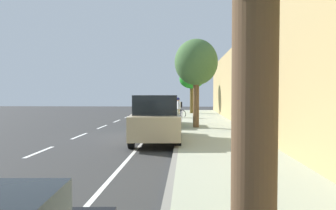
# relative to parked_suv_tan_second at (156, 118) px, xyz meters

# --- Properties ---
(ground) EXTENTS (70.44, 70.44, 0.00)m
(ground) POSITION_rel_parked_suv_tan_second_xyz_m (-0.68, 1.70, -1.03)
(ground) COLOR #2F2F2F
(sidewalk) EXTENTS (3.42, 44.02, 0.14)m
(sidewalk) POSITION_rel_parked_suv_tan_second_xyz_m (2.72, 1.70, -0.95)
(sidewalk) COLOR #9EA38E
(sidewalk) RESTS_ON ground
(curb_edge) EXTENTS (0.16, 44.02, 0.14)m
(curb_edge) POSITION_rel_parked_suv_tan_second_xyz_m (0.93, 1.70, -0.95)
(curb_edge) COLOR gray
(curb_edge) RESTS_ON ground
(lane_stripe_centre) EXTENTS (0.14, 44.20, 0.01)m
(lane_stripe_centre) POSITION_rel_parked_suv_tan_second_xyz_m (-3.87, 1.79, -1.02)
(lane_stripe_centre) COLOR white
(lane_stripe_centre) RESTS_ON ground
(lane_stripe_bike_edge) EXTENTS (0.12, 44.02, 0.01)m
(lane_stripe_bike_edge) POSITION_rel_parked_suv_tan_second_xyz_m (-0.54, 1.70, -1.02)
(lane_stripe_bike_edge) COLOR white
(lane_stripe_bike_edge) RESTS_ON ground
(building_facade) EXTENTS (0.50, 44.02, 5.24)m
(building_facade) POSITION_rel_parked_suv_tan_second_xyz_m (4.68, 1.70, 1.59)
(building_facade) COLOR tan
(building_facade) RESTS_ON ground
(parked_suv_tan_second) EXTENTS (2.21, 4.82, 1.99)m
(parked_suv_tan_second) POSITION_rel_parked_suv_tan_second_xyz_m (0.00, 0.00, 0.00)
(parked_suv_tan_second) COLOR tan
(parked_suv_tan_second) RESTS_ON ground
(parked_sedan_green_mid) EXTENTS (1.93, 4.45, 1.52)m
(parked_sedan_green_mid) POSITION_rel_parked_suv_tan_second_xyz_m (-0.11, 5.90, -0.27)
(parked_sedan_green_mid) COLOR #1E512D
(parked_sedan_green_mid) RESTS_ON ground
(bicycle_at_curb) EXTENTS (1.65, 0.76, 0.79)m
(bicycle_at_curb) POSITION_rel_parked_suv_tan_second_xyz_m (0.46, 12.30, -0.63)
(bicycle_at_curb) COLOR black
(bicycle_at_curb) RESTS_ON ground
(cyclist_with_backpack) EXTENTS (0.52, 0.55, 1.75)m
(cyclist_with_backpack) POSITION_rel_parked_suv_tan_second_xyz_m (0.68, 11.86, 0.04)
(cyclist_with_backpack) COLOR #C6B284
(cyclist_with_backpack) RESTS_ON ground
(street_tree_mid_block) EXTENTS (2.42, 2.42, 4.97)m
(street_tree_mid_block) POSITION_rel_parked_suv_tan_second_xyz_m (1.84, 4.73, 2.74)
(street_tree_mid_block) COLOR brown
(street_tree_mid_block) RESTS_ON sidewalk
(street_tree_far_end) EXTENTS (2.41, 2.41, 4.24)m
(street_tree_far_end) POSITION_rel_parked_suv_tan_second_xyz_m (1.84, 17.94, 2.38)
(street_tree_far_end) COLOR brown
(street_tree_far_end) RESTS_ON sidewalk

